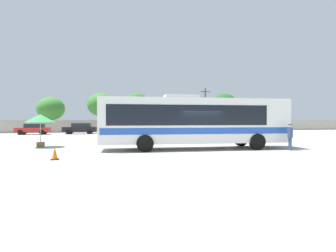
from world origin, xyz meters
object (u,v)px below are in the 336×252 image
Objects in this scene: vendor_umbrella_near_gate_green at (40,119)px; roadside_tree_right at (225,103)px; roadside_tree_left at (51,109)px; parked_car_third_red at (122,128)px; coach_bus_white_blue at (193,120)px; roadside_tree_midright at (137,104)px; utility_pole_near at (205,108)px; roadside_tree_midleft at (101,105)px; attendant_by_bus_door at (290,135)px; parked_car_second_black at (80,128)px; parked_car_rightmost_black at (158,128)px; traffic_cone_on_apron at (55,153)px; parked_car_leftmost_red at (33,129)px.

vendor_umbrella_near_gate_green is 37.86m from roadside_tree_right.
parked_car_third_red is at bearing -41.48° from roadside_tree_left.
coach_bus_white_blue reaches higher than vendor_umbrella_near_gate_green.
vendor_umbrella_near_gate_green is 30.80m from roadside_tree_midright.
utility_pole_near is 12.53m from roadside_tree_midright.
attendant_by_bus_door is at bearing -69.36° from roadside_tree_midleft.
parked_car_third_red is at bearing -158.11° from roadside_tree_right.
parked_car_rightmost_black is (10.91, -0.02, -0.03)m from parked_car_second_black.
utility_pole_near is at bearing 17.45° from parked_car_second_black.
roadside_tree_right reaches higher than parked_car_third_red.
roadside_tree_left is 0.84× the size of roadside_tree_midright.
traffic_cone_on_apron is at bearing -159.71° from coach_bus_white_blue.
coach_bus_white_blue is 5.43× the size of vendor_umbrella_near_gate_green.
vendor_umbrella_near_gate_green is 3.63× the size of traffic_cone_on_apron.
parked_car_second_black is 8.67m from roadside_tree_midleft.
attendant_by_bus_door is 0.37× the size of parked_car_second_black.
vendor_umbrella_near_gate_green is at bearing 160.39° from coach_bus_white_blue.
vendor_umbrella_near_gate_green is at bearing -110.09° from roadside_tree_midright.
parked_car_leftmost_red is 0.93× the size of parked_car_rightmost_black.
roadside_tree_midleft is at bearing -177.19° from roadside_tree_right.
vendor_umbrella_near_gate_green is at bearing 159.60° from attendant_by_bus_door.
parked_car_leftmost_red is at bearing -91.79° from roadside_tree_left.
roadside_tree_right reaches higher than parked_car_rightmost_black.
traffic_cone_on_apron is at bearing -88.49° from parked_car_second_black.
coach_bus_white_blue is 30.65m from utility_pole_near.
roadside_tree_left is at bearing 120.32° from attendant_by_bus_door.
roadside_tree_right reaches higher than parked_car_second_black.
utility_pole_near reaches higher than vendor_umbrella_near_gate_green.
roadside_tree_midright reaches higher than parked_car_leftmost_red.
traffic_cone_on_apron is (-8.11, -3.00, -1.60)m from coach_bus_white_blue.
parked_car_second_black is at bearing -62.13° from roadside_tree_left.
roadside_tree_midright reaches higher than attendant_by_bus_door.
parked_car_leftmost_red is 19.09m from roadside_tree_midright.
parked_car_second_black is 0.65× the size of roadside_tree_right.
attendant_by_bus_door is 13.89m from traffic_cone_on_apron.
roadside_tree_right reaches higher than roadside_tree_midleft.
coach_bus_white_blue reaches higher than parked_car_third_red.
utility_pole_near is at bearing 56.88° from traffic_cone_on_apron.
utility_pole_near is 11.83× the size of traffic_cone_on_apron.
roadside_tree_left is at bearing 159.40° from roadside_tree_midleft.
roadside_tree_midleft reaches higher than attendant_by_bus_door.
parked_car_third_red is at bearing -108.29° from roadside_tree_midright.
traffic_cone_on_apron is at bearing -93.81° from roadside_tree_midleft.
roadside_tree_midright is 36.70m from traffic_cone_on_apron.
parked_car_third_red is 6.70× the size of traffic_cone_on_apron.
roadside_tree_midright is (15.07, 10.98, 4.10)m from parked_car_leftmost_red.
attendant_by_bus_door is 31.18m from utility_pole_near.
coach_bus_white_blue is 1.99× the size of roadside_tree_midleft.
parked_car_third_red is 21.83m from roadside_tree_right.
parked_car_leftmost_red is 11.99m from roadside_tree_midleft.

